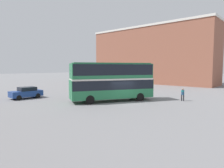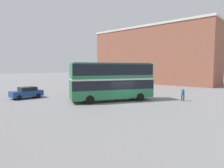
{
  "view_description": "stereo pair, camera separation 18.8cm",
  "coord_description": "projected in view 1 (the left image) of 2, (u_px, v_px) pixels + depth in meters",
  "views": [
    {
      "loc": [
        -18.44,
        -14.61,
        4.22
      ],
      "look_at": [
        -0.05,
        1.75,
        2.14
      ],
      "focal_mm": 32.0,
      "sensor_mm": 36.0,
      "label": 1
    },
    {
      "loc": [
        -18.31,
        -14.75,
        4.22
      ],
      "look_at": [
        -0.05,
        1.75,
        2.14
      ],
      "focal_mm": 32.0,
      "sensor_mm": 36.0,
      "label": 2
    }
  ],
  "objects": [
    {
      "name": "double_decker_bus",
      "position": [
        112.0,
        79.0,
        24.65
      ],
      "size": [
        10.21,
        7.23,
        4.75
      ],
      "rotation": [
        0.0,
        0.0,
        -0.51
      ],
      "color": "#287A4C",
      "rests_on": "ground_plane"
    },
    {
      "name": "pedestrian_foreground",
      "position": [
        183.0,
        93.0,
        24.93
      ],
      "size": [
        0.48,
        0.48,
        1.57
      ],
      "rotation": [
        0.0,
        0.0,
        3.43
      ],
      "color": "#232328",
      "rests_on": "ground_plane"
    },
    {
      "name": "ground_plane",
      "position": [
        123.0,
        103.0,
        23.76
      ],
      "size": [
        240.0,
        240.0,
        0.0
      ],
      "primitive_type": "plane",
      "color": "slate"
    },
    {
      "name": "parked_car_kerb_far",
      "position": [
        26.0,
        93.0,
        26.96
      ],
      "size": [
        4.15,
        2.05,
        1.55
      ],
      "rotation": [
        0.0,
        0.0,
        3.08
      ],
      "color": "navy",
      "rests_on": "ground_plane"
    },
    {
      "name": "building_row_right",
      "position": [
        150.0,
        55.0,
        53.47
      ],
      "size": [
        8.43,
        33.69,
        14.74
      ],
      "color": "#935642",
      "rests_on": "ground_plane"
    }
  ]
}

